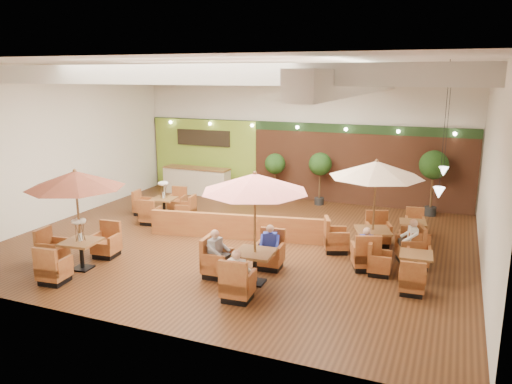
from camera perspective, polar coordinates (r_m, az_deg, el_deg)
The scene contains 17 objects.
room at distance 16.21m, azimuth 0.79°, elevation 7.90°, with size 14.04×14.00×5.52m.
service_counter at distance 22.13m, azimuth -6.79°, elevation 1.28°, with size 3.00×0.75×1.18m.
booth_divider at distance 15.98m, azimuth -2.06°, elevation -4.00°, with size 5.83×0.18×0.81m, color brown.
table_0 at distance 13.97m, azimuth -20.00°, elevation -0.69°, with size 2.66×2.75×2.77m.
table_1 at distance 12.20m, azimuth -0.47°, elevation -1.38°, with size 2.77×2.86×2.89m.
table_2 at distance 14.41m, azimuth 13.45°, elevation 0.01°, with size 2.99×2.99×2.87m.
table_3 at distance 18.67m, azimuth -10.45°, elevation -1.61°, with size 2.53×2.53×1.51m.
table_4 at distance 13.54m, azimuth 16.63°, elevation -8.13°, with size 1.64×2.43×0.90m.
table_5 at distance 16.36m, azimuth 17.42°, elevation -4.46°, with size 0.90×2.42×0.88m.
topiary_0 at distance 20.67m, azimuth 2.19°, elevation 3.03°, with size 0.85×0.85×1.98m.
topiary_1 at distance 20.08m, azimuth 7.35°, elevation 2.95°, with size 0.92×0.92×2.13m.
topiary_2 at distance 19.41m, azimuth 19.64°, elevation 2.66°, with size 1.06×1.06×2.46m.
diner_0 at distance 11.67m, azimuth -2.13°, elevation -8.86°, with size 0.39×0.32×0.79m.
diner_1 at distance 13.50m, azimuth 1.58°, elevation -5.76°, with size 0.41×0.36×0.76m.
diner_2 at distance 12.98m, azimuth -4.49°, elevation -6.50°, with size 0.34×0.41×0.82m.
diner_3 at distance 13.73m, azimuth 12.48°, elevation -5.78°, with size 0.40×0.36×0.74m.
diner_4 at distance 14.61m, azimuth 17.28°, elevation -4.85°, with size 0.38×0.43×0.79m.
Camera 1 is at (6.14, -13.81, 5.15)m, focal length 35.00 mm.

